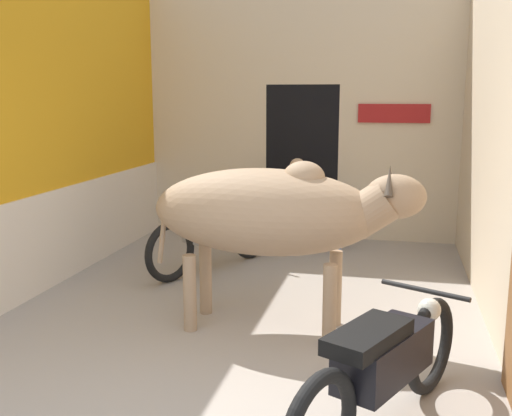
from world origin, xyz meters
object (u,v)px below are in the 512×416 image
object	(u,v)px
shopkeeper_seated	(296,203)
plastic_stool	(332,232)
motorcycle_far	(213,232)
cow	(273,213)
motorcycle_near	(384,365)

from	to	relation	value
shopkeeper_seated	plastic_stool	xyz separation A→B (m)	(0.45, 0.15, -0.39)
motorcycle_far	shopkeeper_seated	size ratio (longest dim) A/B	1.47
cow	shopkeeper_seated	world-z (taller)	cow
shopkeeper_seated	plastic_stool	size ratio (longest dim) A/B	2.90
cow	motorcycle_far	world-z (taller)	cow
motorcycle_far	plastic_stool	xyz separation A→B (m)	(1.21, 1.26, -0.22)
motorcycle_near	motorcycle_far	xyz separation A→B (m)	(-1.95, 3.01, -0.00)
motorcycle_near	plastic_stool	world-z (taller)	motorcycle_near
motorcycle_near	shopkeeper_seated	size ratio (longest dim) A/B	1.55
motorcycle_far	plastic_stool	bearing A→B (deg)	46.12
cow	motorcycle_near	xyz separation A→B (m)	(0.94, -1.45, -0.57)
motorcycle_near	plastic_stool	distance (m)	4.33
motorcycle_far	shopkeeper_seated	xyz separation A→B (m)	(0.76, 1.11, 0.17)
cow	shopkeeper_seated	bearing A→B (deg)	95.25
motorcycle_near	plastic_stool	bearing A→B (deg)	99.82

